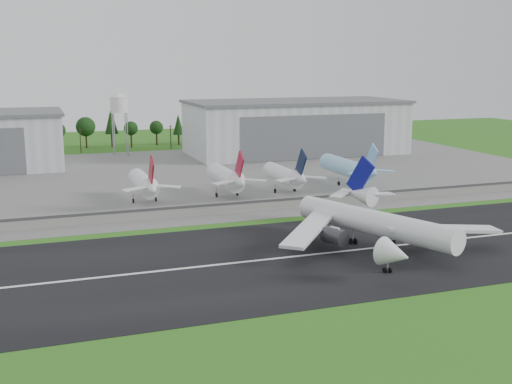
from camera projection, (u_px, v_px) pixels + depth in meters
name	position (u px, v px, depth m)	size (l,w,h in m)	color
ground	(272.00, 275.00, 130.91)	(600.00, 600.00, 0.00)	#255E16
runway	(256.00, 261.00, 140.14)	(320.00, 60.00, 0.10)	black
runway_centerline	(256.00, 261.00, 140.12)	(220.00, 1.00, 0.02)	white
apron	(158.00, 178.00, 241.75)	(320.00, 150.00, 0.10)	slate
blast_fence	(203.00, 210.00, 181.34)	(240.00, 0.61, 3.50)	gray
hangar_east	(295.00, 127.00, 305.34)	(102.00, 47.00, 25.20)	silver
water_tower	(119.00, 103.00, 295.31)	(8.40, 8.40, 29.40)	#99999E
utility_poles	(127.00, 151.00, 315.66)	(230.00, 3.00, 12.00)	black
treeline	(123.00, 147.00, 329.52)	(320.00, 16.00, 22.00)	black
main_airliner	(375.00, 229.00, 148.34)	(53.49, 57.33, 18.17)	white
parked_jet_red_a	(145.00, 184.00, 196.31)	(7.36, 31.29, 16.61)	white
parked_jet_red_b	(228.00, 178.00, 205.05)	(7.36, 31.29, 16.84)	silver
parked_jet_navy	(287.00, 175.00, 211.70)	(7.36, 31.29, 16.51)	white
parked_jet_skyblue	(350.00, 168.00, 224.86)	(7.36, 37.29, 16.89)	#8ACAEF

